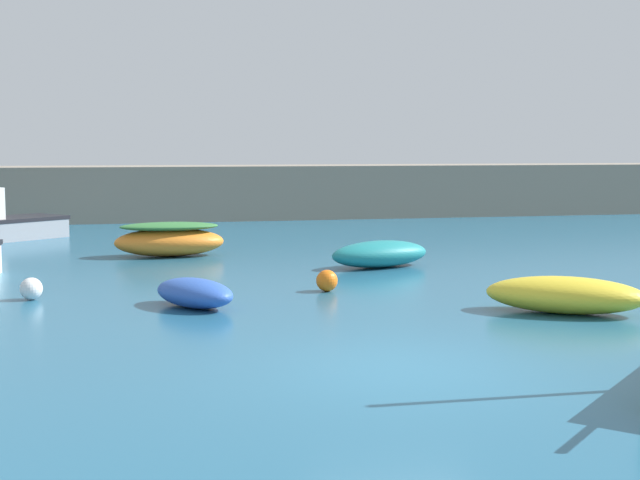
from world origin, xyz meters
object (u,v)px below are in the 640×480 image
at_px(rowboat_with_red_cover, 169,239).
at_px(rowboat_white_midwater, 565,295).
at_px(mooring_buoy_white, 31,289).
at_px(mooring_buoy_orange, 327,281).
at_px(fishing_dinghy_green, 194,293).
at_px(open_tender_yellow, 380,254).

bearing_deg(rowboat_with_red_cover, rowboat_white_midwater, -56.58).
relative_size(mooring_buoy_white, mooring_buoy_orange, 0.98).
distance_m(rowboat_white_midwater, mooring_buoy_white, 10.66).
relative_size(fishing_dinghy_green, mooring_buoy_white, 4.87).
distance_m(open_tender_yellow, mooring_buoy_orange, 4.12).
height_order(fishing_dinghy_green, rowboat_white_midwater, rowboat_white_midwater).
bearing_deg(fishing_dinghy_green, open_tender_yellow, -80.71).
relative_size(open_tender_yellow, mooring_buoy_orange, 6.43).
distance_m(mooring_buoy_white, mooring_buoy_orange, 6.17).
distance_m(rowboat_with_red_cover, mooring_buoy_orange, 7.63).
distance_m(rowboat_with_red_cover, open_tender_yellow, 6.31).
relative_size(rowboat_white_midwater, mooring_buoy_white, 6.91).
xyz_separation_m(rowboat_white_midwater, mooring_buoy_orange, (-3.83, 3.43, -0.11)).
bearing_deg(rowboat_white_midwater, mooring_buoy_white, -168.86).
bearing_deg(rowboat_white_midwater, rowboat_with_red_cover, 154.73).
height_order(open_tender_yellow, mooring_buoy_orange, open_tender_yellow).
bearing_deg(mooring_buoy_orange, fishing_dinghy_green, -156.48).
height_order(fishing_dinghy_green, rowboat_with_red_cover, rowboat_with_red_cover).
distance_m(fishing_dinghy_green, open_tender_yellow, 7.03).
distance_m(fishing_dinghy_green, rowboat_with_red_cover, 8.30).
bearing_deg(fishing_dinghy_green, rowboat_white_midwater, -140.85).
relative_size(rowboat_white_midwater, rowboat_with_red_cover, 1.02).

